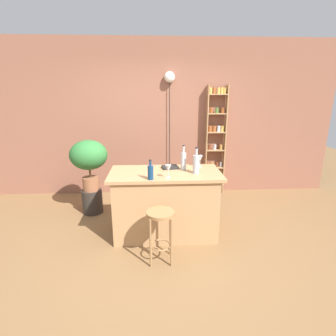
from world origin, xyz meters
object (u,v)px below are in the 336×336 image
object	(u,v)px
plant_stool	(92,201)
wine_glass_center	(168,169)
cookbook	(170,167)
bar_stool	(161,225)
bottle_soda_blue	(196,164)
wine_glass_left	(200,159)
potted_plant	(89,158)
spice_shelf	(216,140)
pendant_globe_light	(169,80)
bottle_sauce_amber	(183,161)
bottle_olive_oil	(151,172)

from	to	relation	value
plant_stool	wine_glass_center	bearing A→B (deg)	-39.41
cookbook	bar_stool	bearing A→B (deg)	-112.25
bottle_soda_blue	wine_glass_center	distance (m)	0.40
wine_glass_left	potted_plant	bearing A→B (deg)	163.23
wine_glass_left	spice_shelf	bearing A→B (deg)	68.50
spice_shelf	plant_stool	xyz separation A→B (m)	(-2.15, -0.79, -0.84)
wine_glass_left	pendant_globe_light	size ratio (longest dim) A/B	0.07
pendant_globe_light	cookbook	bearing A→B (deg)	-92.97
bar_stool	wine_glass_left	distance (m)	1.16
pendant_globe_light	bottle_soda_blue	bearing A→B (deg)	-81.32
bottle_sauce_amber	wine_glass_center	distance (m)	0.40
bar_stool	bottle_soda_blue	distance (m)	0.91
cookbook	plant_stool	bearing A→B (deg)	144.41
bar_stool	bottle_sauce_amber	world-z (taller)	bottle_sauce_amber
bottle_soda_blue	wine_glass_left	size ratio (longest dim) A/B	2.08
wine_glass_left	plant_stool	bearing A→B (deg)	163.23
bottle_sauce_amber	wine_glass_left	size ratio (longest dim) A/B	2.05
bottle_sauce_amber	cookbook	distance (m)	0.22
plant_stool	bottle_sauce_amber	xyz separation A→B (m)	(1.40, -0.63, 0.82)
plant_stool	wine_glass_center	xyz separation A→B (m)	(1.18, -0.97, 0.81)
plant_stool	bottle_olive_oil	xyz separation A→B (m)	(0.96, -1.01, 0.79)
potted_plant	bottle_soda_blue	xyz separation A→B (m)	(1.54, -0.80, 0.10)
spice_shelf	bottle_olive_oil	distance (m)	2.16
wine_glass_left	pendant_globe_light	bearing A→B (deg)	104.84
bottle_olive_oil	pendant_globe_light	distance (m)	2.17
bar_stool	potted_plant	world-z (taller)	potted_plant
bottle_olive_oil	wine_glass_left	distance (m)	0.85
bottle_olive_oil	wine_glass_center	world-z (taller)	bottle_olive_oil
wine_glass_left	cookbook	bearing A→B (deg)	-172.22
pendant_globe_light	bar_stool	bearing A→B (deg)	-95.94
bottle_soda_blue	bar_stool	bearing A→B (deg)	-130.54
bar_stool	potted_plant	bearing A→B (deg)	128.39
spice_shelf	cookbook	xyz separation A→B (m)	(-0.93, -1.34, -0.12)
plant_stool	bottle_soda_blue	distance (m)	1.92
plant_stool	potted_plant	xyz separation A→B (m)	(-0.00, 0.00, 0.72)
bar_stool	bottle_sauce_amber	size ratio (longest dim) A/B	1.85
potted_plant	bar_stool	bearing A→B (deg)	-51.61
potted_plant	bottle_soda_blue	distance (m)	1.74
cookbook	bottle_sauce_amber	bearing A→B (deg)	-34.64
wine_glass_center	bottle_olive_oil	bearing A→B (deg)	-168.40
spice_shelf	wine_glass_center	world-z (taller)	spice_shelf
plant_stool	bottle_sauce_amber	world-z (taller)	bottle_sauce_amber
spice_shelf	plant_stool	size ratio (longest dim) A/B	5.22
plant_stool	cookbook	size ratio (longest dim) A/B	1.84
bottle_soda_blue	bottle_olive_oil	distance (m)	0.62
bar_stool	pendant_globe_light	world-z (taller)	pendant_globe_light
spice_shelf	bottle_sauce_amber	bearing A→B (deg)	-117.95
bar_stool	wine_glass_center	xyz separation A→B (m)	(0.11, 0.38, 0.54)
pendant_globe_light	potted_plant	bearing A→B (deg)	-147.61
bar_stool	plant_stool	xyz separation A→B (m)	(-1.07, 1.35, -0.27)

